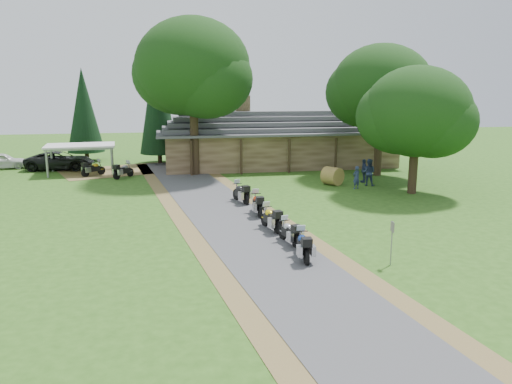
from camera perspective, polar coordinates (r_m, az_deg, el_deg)
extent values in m
plane|color=#2C5417|center=(21.52, 1.00, -6.88)|extent=(120.00, 120.00, 0.00)
plane|color=#49494B|center=(25.20, -1.92, -4.07)|extent=(51.95, 51.95, 0.00)
imported|color=silver|center=(48.34, -27.07, 3.40)|extent=(3.03, 5.56, 1.76)
imported|color=black|center=(45.77, -21.52, 3.83)|extent=(3.22, 6.33, 2.33)
imported|color=navy|center=(35.21, 11.40, 1.86)|extent=(0.64, 0.56, 1.87)
imported|color=navy|center=(36.55, 12.77, 2.47)|extent=(0.79, 0.74, 2.25)
imported|color=navy|center=(37.76, 12.23, 2.62)|extent=(0.52, 0.65, 2.04)
cylinder|color=olive|center=(36.42, 8.72, 1.83)|extent=(1.72, 1.69, 1.29)
cone|color=black|center=(46.95, -11.17, 9.97)|extent=(3.52, 3.52, 11.06)
cone|color=black|center=(50.10, -19.05, 8.32)|extent=(3.40, 3.40, 8.73)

